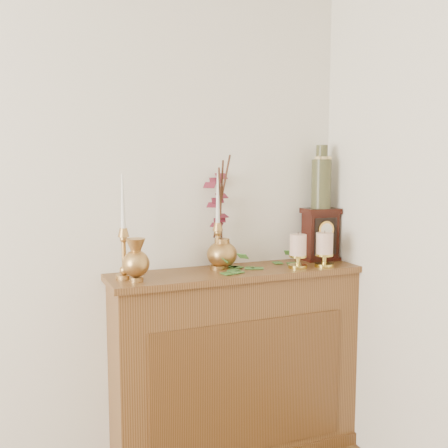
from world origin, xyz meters
name	(u,v)px	position (x,y,z in m)	size (l,w,h in m)	color
console_shelf	(237,369)	(1.40, 2.10, 0.44)	(1.24, 0.34, 0.93)	brown
candlestick_left	(124,245)	(0.86, 2.11, 1.08)	(0.08, 0.08, 0.46)	tan
candlestick_center	(218,238)	(1.32, 2.14, 1.08)	(0.08, 0.08, 0.46)	tan
bud_vase	(136,261)	(0.89, 2.03, 1.02)	(0.12, 0.12, 0.19)	tan
ginger_jar	(218,217)	(1.34, 2.19, 1.18)	(0.22, 0.24, 0.55)	tan
pillar_candle_left	(298,249)	(1.69, 2.02, 1.02)	(0.09, 0.09, 0.18)	gold
pillar_candle_right	(324,248)	(1.82, 2.00, 1.02)	(0.09, 0.09, 0.18)	gold
ivy_garland	(253,266)	(1.48, 2.09, 0.94)	(0.51, 0.20, 0.09)	#396A28
mantel_clock	(320,235)	(1.90, 2.16, 1.06)	(0.19, 0.14, 0.27)	black
ceramic_vase	(321,180)	(1.90, 2.16, 1.35)	(0.10, 0.10, 0.33)	#1B3627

